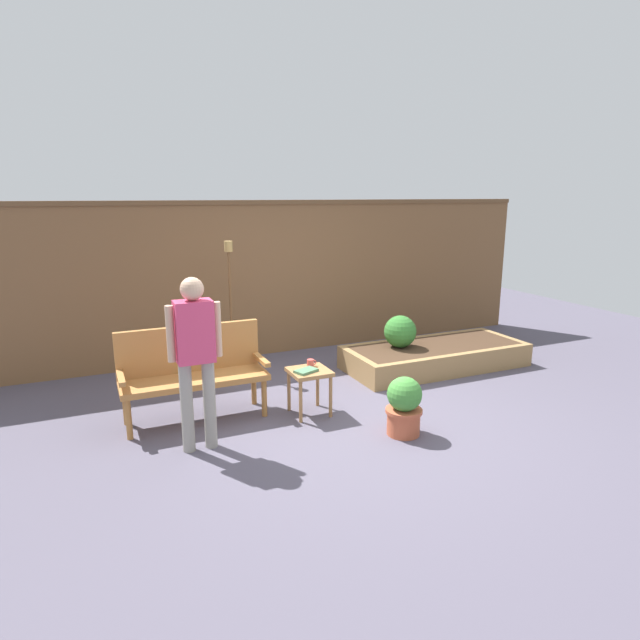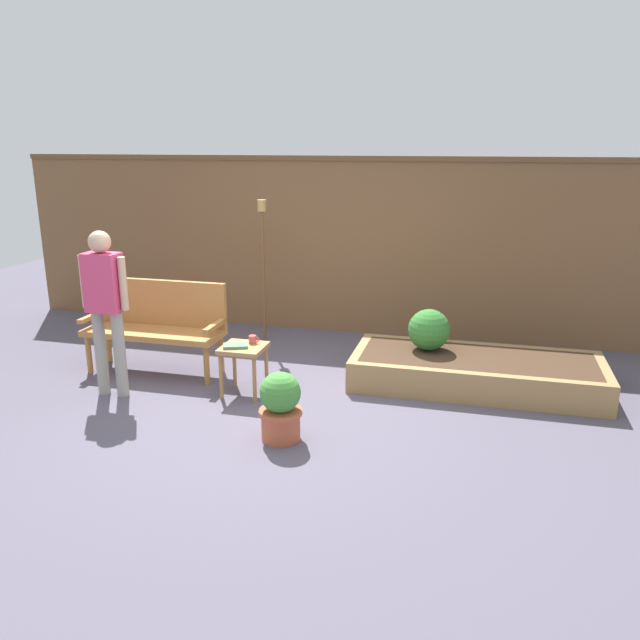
{
  "view_description": "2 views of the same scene",
  "coord_description": "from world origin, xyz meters",
  "px_view_note": "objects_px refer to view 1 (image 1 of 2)",
  "views": [
    {
      "loc": [
        -2.38,
        -4.49,
        2.23
      ],
      "look_at": [
        -0.17,
        0.45,
        0.96
      ],
      "focal_mm": 30.01,
      "sensor_mm": 36.0,
      "label": 1
    },
    {
      "loc": [
        1.74,
        -4.88,
        2.32
      ],
      "look_at": [
        0.35,
        0.49,
        0.73
      ],
      "focal_mm": 35.17,
      "sensor_mm": 36.0,
      "label": 2
    }
  ],
  "objects_px": {
    "side_table": "(309,378)",
    "garden_bench": "(192,366)",
    "cup_on_table": "(311,363)",
    "person_by_bench": "(195,349)",
    "tiki_torch": "(230,284)",
    "book_on_table": "(306,371)",
    "shrub_near_bench": "(400,332)",
    "potted_boxwood": "(404,405)"
  },
  "relations": [
    {
      "from": "garden_bench",
      "to": "book_on_table",
      "type": "distance_m",
      "value": 1.15
    },
    {
      "from": "potted_boxwood",
      "to": "shrub_near_bench",
      "type": "xyz_separation_m",
      "value": [
        1.01,
        1.68,
        0.22
      ]
    },
    {
      "from": "side_table",
      "to": "cup_on_table",
      "type": "xyz_separation_m",
      "value": [
        0.06,
        0.1,
        0.12
      ]
    },
    {
      "from": "cup_on_table",
      "to": "book_on_table",
      "type": "xyz_separation_m",
      "value": [
        -0.12,
        -0.15,
        -0.02
      ]
    },
    {
      "from": "potted_boxwood",
      "to": "person_by_bench",
      "type": "bearing_deg",
      "value": 164.99
    },
    {
      "from": "person_by_bench",
      "to": "book_on_table",
      "type": "bearing_deg",
      "value": 13.34
    },
    {
      "from": "side_table",
      "to": "tiki_torch",
      "type": "height_order",
      "value": "tiki_torch"
    },
    {
      "from": "garden_bench",
      "to": "potted_boxwood",
      "type": "height_order",
      "value": "garden_bench"
    },
    {
      "from": "potted_boxwood",
      "to": "tiki_torch",
      "type": "height_order",
      "value": "tiki_torch"
    },
    {
      "from": "side_table",
      "to": "garden_bench",
      "type": "bearing_deg",
      "value": 159.65
    },
    {
      "from": "garden_bench",
      "to": "potted_boxwood",
      "type": "relative_size",
      "value": 2.52
    },
    {
      "from": "cup_on_table",
      "to": "potted_boxwood",
      "type": "distance_m",
      "value": 1.1
    },
    {
      "from": "book_on_table",
      "to": "shrub_near_bench",
      "type": "distance_m",
      "value": 1.93
    },
    {
      "from": "cup_on_table",
      "to": "potted_boxwood",
      "type": "xyz_separation_m",
      "value": [
        0.57,
        -0.92,
        -0.23
      ]
    },
    {
      "from": "cup_on_table",
      "to": "shrub_near_bench",
      "type": "xyz_separation_m",
      "value": [
        1.58,
        0.77,
        -0.01
      ]
    },
    {
      "from": "book_on_table",
      "to": "tiki_torch",
      "type": "height_order",
      "value": "tiki_torch"
    },
    {
      "from": "side_table",
      "to": "book_on_table",
      "type": "bearing_deg",
      "value": -138.37
    },
    {
      "from": "book_on_table",
      "to": "person_by_bench",
      "type": "distance_m",
      "value": 1.26
    },
    {
      "from": "potted_boxwood",
      "to": "cup_on_table",
      "type": "bearing_deg",
      "value": 121.81
    },
    {
      "from": "garden_bench",
      "to": "side_table",
      "type": "relative_size",
      "value": 3.0
    },
    {
      "from": "garden_bench",
      "to": "shrub_near_bench",
      "type": "bearing_deg",
      "value": 9.43
    },
    {
      "from": "side_table",
      "to": "cup_on_table",
      "type": "distance_m",
      "value": 0.17
    },
    {
      "from": "shrub_near_bench",
      "to": "side_table",
      "type": "bearing_deg",
      "value": -152.15
    },
    {
      "from": "person_by_bench",
      "to": "tiki_torch",
      "type": "bearing_deg",
      "value": 67.12
    },
    {
      "from": "tiki_torch",
      "to": "person_by_bench",
      "type": "xyz_separation_m",
      "value": [
        -0.83,
        -1.97,
        -0.22
      ]
    },
    {
      "from": "side_table",
      "to": "tiki_torch",
      "type": "xyz_separation_m",
      "value": [
        -0.37,
        1.64,
        0.76
      ]
    },
    {
      "from": "side_table",
      "to": "potted_boxwood",
      "type": "height_order",
      "value": "potted_boxwood"
    },
    {
      "from": "cup_on_table",
      "to": "person_by_bench",
      "type": "height_order",
      "value": "person_by_bench"
    },
    {
      "from": "potted_boxwood",
      "to": "shrub_near_bench",
      "type": "distance_m",
      "value": 1.98
    },
    {
      "from": "book_on_table",
      "to": "potted_boxwood",
      "type": "xyz_separation_m",
      "value": [
        0.68,
        -0.76,
        -0.2
      ]
    },
    {
      "from": "side_table",
      "to": "potted_boxwood",
      "type": "bearing_deg",
      "value": -52.4
    },
    {
      "from": "garden_bench",
      "to": "person_by_bench",
      "type": "relative_size",
      "value": 0.92
    },
    {
      "from": "side_table",
      "to": "person_by_bench",
      "type": "height_order",
      "value": "person_by_bench"
    },
    {
      "from": "cup_on_table",
      "to": "shrub_near_bench",
      "type": "height_order",
      "value": "shrub_near_bench"
    },
    {
      "from": "garden_bench",
      "to": "potted_boxwood",
      "type": "xyz_separation_m",
      "value": [
        1.73,
        -1.22,
        -0.25
      ]
    },
    {
      "from": "garden_bench",
      "to": "book_on_table",
      "type": "height_order",
      "value": "garden_bench"
    },
    {
      "from": "shrub_near_bench",
      "to": "person_by_bench",
      "type": "bearing_deg",
      "value": -157.3
    },
    {
      "from": "garden_bench",
      "to": "person_by_bench",
      "type": "distance_m",
      "value": 0.84
    },
    {
      "from": "cup_on_table",
      "to": "person_by_bench",
      "type": "xyz_separation_m",
      "value": [
        -1.26,
        -0.43,
        0.42
      ]
    },
    {
      "from": "book_on_table",
      "to": "tiki_torch",
      "type": "distance_m",
      "value": 1.85
    },
    {
      "from": "garden_bench",
      "to": "person_by_bench",
      "type": "xyz_separation_m",
      "value": [
        -0.1,
        -0.73,
        0.39
      ]
    },
    {
      "from": "cup_on_table",
      "to": "shrub_near_bench",
      "type": "distance_m",
      "value": 1.76
    }
  ]
}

